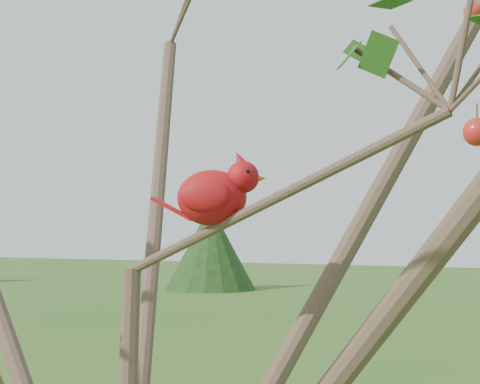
{
  "coord_description": "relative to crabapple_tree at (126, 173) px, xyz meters",
  "views": [
    {
      "loc": [
        0.76,
        -1.04,
        2.03
      ],
      "look_at": [
        0.18,
        0.1,
        2.09
      ],
      "focal_mm": 55.0,
      "sensor_mm": 36.0,
      "label": 1
    }
  ],
  "objects": [
    {
      "name": "crabapple_tree",
      "position": [
        0.0,
        0.0,
        0.0
      ],
      "size": [
        2.35,
        2.05,
        2.95
      ],
      "color": "#4A3327",
      "rests_on": "ground"
    },
    {
      "name": "cardinal",
      "position": [
        0.11,
        0.11,
        -0.03
      ],
      "size": [
        0.2,
        0.13,
        0.14
      ],
      "rotation": [
        0.0,
        0.0,
        0.32
      ],
      "color": "#A30E12",
      "rests_on": "ground"
    }
  ]
}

